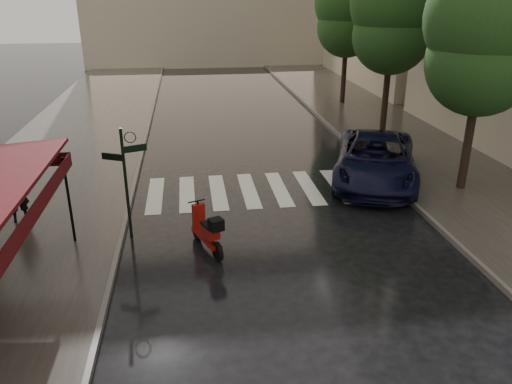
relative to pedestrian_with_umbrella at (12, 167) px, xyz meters
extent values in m
plane|color=black|center=(4.44, -4.28, -1.76)|extent=(120.00, 120.00, 0.00)
cube|color=#38332D|center=(-0.06, 7.72, -1.70)|extent=(6.00, 60.00, 0.12)
cube|color=#38332D|center=(14.69, 7.72, -1.70)|extent=(5.50, 60.00, 0.12)
cube|color=#595651|center=(2.99, 7.72, -1.68)|extent=(0.12, 60.00, 0.16)
cube|color=#595651|center=(11.89, 7.72, -1.68)|extent=(0.12, 60.00, 0.16)
cube|color=silver|center=(3.74, 1.72, -1.75)|extent=(0.50, 3.20, 0.01)
cube|color=silver|center=(4.79, 1.72, -1.75)|extent=(0.50, 3.20, 0.01)
cube|color=silver|center=(5.84, 1.72, -1.75)|extent=(0.50, 3.20, 0.01)
cube|color=silver|center=(6.89, 1.72, -1.75)|extent=(0.50, 3.20, 0.01)
cube|color=silver|center=(7.94, 1.72, -1.75)|extent=(0.50, 3.20, 0.01)
cube|color=silver|center=(8.99, 1.72, -1.75)|extent=(0.50, 3.20, 0.01)
cube|color=silver|center=(10.04, 1.72, -1.75)|extent=(0.50, 3.20, 0.01)
cube|color=silver|center=(11.09, 1.72, -1.75)|extent=(0.50, 3.20, 0.01)
cube|color=#490A0B|center=(1.92, -4.78, 0.59)|extent=(0.04, 7.00, 0.35)
cylinder|color=black|center=(1.79, -1.53, -0.46)|extent=(0.07, 0.07, 2.35)
cylinder|color=black|center=(3.24, -1.28, -0.21)|extent=(0.08, 0.08, 3.10)
cube|color=black|center=(3.54, -1.28, 0.79)|extent=(0.62, 0.26, 0.18)
cube|color=black|center=(2.96, -1.28, 0.59)|extent=(0.56, 0.29, 0.18)
cylinder|color=black|center=(14.04, 0.72, 0.49)|extent=(0.28, 0.28, 4.26)
sphere|color=#1A3D16|center=(14.04, 0.72, 2.54)|extent=(3.40, 3.40, 3.40)
sphere|color=#1A3D16|center=(14.04, 0.72, 3.83)|extent=(3.80, 3.80, 3.80)
cylinder|color=black|center=(13.94, 7.72, 0.60)|extent=(0.28, 0.28, 4.48)
sphere|color=#1A3D16|center=(13.94, 7.72, 2.76)|extent=(3.40, 3.40, 3.40)
sphere|color=#1A3D16|center=(13.94, 7.72, 4.12)|extent=(3.80, 3.80, 3.80)
cylinder|color=black|center=(14.14, 14.72, 0.55)|extent=(0.28, 0.28, 4.37)
sphere|color=#1A3D16|center=(14.14, 14.72, 2.65)|extent=(3.40, 3.40, 3.40)
sphere|color=#1A3D16|center=(14.14, 14.72, 3.98)|extent=(3.80, 3.80, 3.80)
imported|color=black|center=(0.00, 0.00, -0.80)|extent=(0.72, 0.59, 1.68)
imported|color=black|center=(0.00, 0.00, 0.37)|extent=(1.29, 1.30, 0.91)
cube|color=#431E12|center=(0.23, 0.09, -0.64)|extent=(0.24, 0.34, 0.36)
cylinder|color=black|center=(5.52, -2.89, -1.51)|extent=(0.28, 0.50, 0.50)
cylinder|color=black|center=(5.05, -1.67, -1.51)|extent=(0.28, 0.50, 0.50)
cube|color=maroon|center=(5.28, -2.26, -1.42)|extent=(0.76, 1.37, 0.10)
cube|color=maroon|center=(5.37, -2.50, -1.11)|extent=(0.50, 0.65, 0.29)
cube|color=maroon|center=(5.11, -1.82, -1.03)|extent=(0.36, 0.24, 0.78)
cylinder|color=black|center=(5.07, -1.72, -0.59)|extent=(0.46, 0.21, 0.04)
cube|color=black|center=(5.51, -2.86, -0.77)|extent=(0.42, 0.41, 0.29)
imported|color=black|center=(11.44, 2.01, -0.94)|extent=(4.62, 6.48, 1.64)
camera|label=1|loc=(4.97, -13.98, 4.60)|focal=35.00mm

